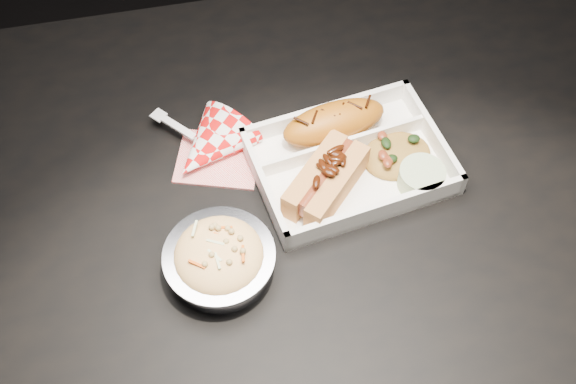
{
  "coord_description": "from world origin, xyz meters",
  "views": [
    {
      "loc": [
        -0.15,
        -0.5,
        1.54
      ],
      "look_at": [
        -0.05,
        -0.03,
        0.81
      ],
      "focal_mm": 45.0,
      "sensor_mm": 36.0,
      "label": 1
    }
  ],
  "objects_px": {
    "fried_pastry": "(334,122)",
    "napkin_fork": "(209,148)",
    "food_tray": "(349,164)",
    "dining_table": "(317,229)",
    "foil_coleslaw_cup": "(219,259)",
    "hotdog": "(326,179)"
  },
  "relations": [
    {
      "from": "fried_pastry",
      "to": "napkin_fork",
      "type": "relative_size",
      "value": 0.95
    },
    {
      "from": "napkin_fork",
      "to": "food_tray",
      "type": "bearing_deg",
      "value": 29.91
    },
    {
      "from": "dining_table",
      "to": "foil_coleslaw_cup",
      "type": "bearing_deg",
      "value": -149.29
    },
    {
      "from": "hotdog",
      "to": "foil_coleslaw_cup",
      "type": "distance_m",
      "value": 0.17
    },
    {
      "from": "fried_pastry",
      "to": "napkin_fork",
      "type": "xyz_separation_m",
      "value": [
        -0.17,
        0.0,
        -0.02
      ]
    },
    {
      "from": "food_tray",
      "to": "napkin_fork",
      "type": "xyz_separation_m",
      "value": [
        -0.18,
        0.06,
        0.01
      ]
    },
    {
      "from": "fried_pastry",
      "to": "food_tray",
      "type": "bearing_deg",
      "value": -81.27
    },
    {
      "from": "foil_coleslaw_cup",
      "to": "fried_pastry",
      "type": "bearing_deg",
      "value": 43.24
    },
    {
      "from": "napkin_fork",
      "to": "dining_table",
      "type": "bearing_deg",
      "value": 13.31
    },
    {
      "from": "food_tray",
      "to": "dining_table",
      "type": "bearing_deg",
      "value": -154.66
    },
    {
      "from": "food_tray",
      "to": "hotdog",
      "type": "height_order",
      "value": "hotdog"
    },
    {
      "from": "hotdog",
      "to": "fried_pastry",
      "type": "bearing_deg",
      "value": 23.88
    },
    {
      "from": "fried_pastry",
      "to": "foil_coleslaw_cup",
      "type": "bearing_deg",
      "value": -136.76
    },
    {
      "from": "hotdog",
      "to": "napkin_fork",
      "type": "relative_size",
      "value": 0.86
    },
    {
      "from": "hotdog",
      "to": "foil_coleslaw_cup",
      "type": "height_order",
      "value": "same"
    },
    {
      "from": "food_tray",
      "to": "hotdog",
      "type": "xyz_separation_m",
      "value": [
        -0.04,
        -0.03,
        0.02
      ]
    },
    {
      "from": "fried_pastry",
      "to": "napkin_fork",
      "type": "height_order",
      "value": "napkin_fork"
    },
    {
      "from": "dining_table",
      "to": "fried_pastry",
      "type": "xyz_separation_m",
      "value": [
        0.04,
        0.09,
        0.12
      ]
    },
    {
      "from": "food_tray",
      "to": "foil_coleslaw_cup",
      "type": "xyz_separation_m",
      "value": [
        -0.19,
        -0.12,
        0.02
      ]
    },
    {
      "from": "fried_pastry",
      "to": "foil_coleslaw_cup",
      "type": "height_order",
      "value": "foil_coleslaw_cup"
    },
    {
      "from": "food_tray",
      "to": "hotdog",
      "type": "distance_m",
      "value": 0.06
    },
    {
      "from": "food_tray",
      "to": "napkin_fork",
      "type": "bearing_deg",
      "value": 153.0
    }
  ]
}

